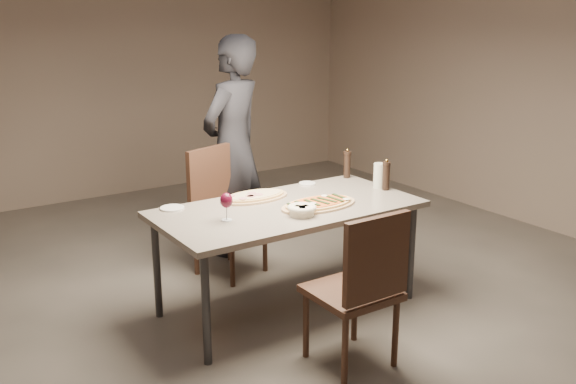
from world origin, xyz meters
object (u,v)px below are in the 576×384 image
ham_pizza (255,196)px  chair_near (362,283)px  carafe (379,176)px  dining_table (288,214)px  diner (233,147)px  chair_far (221,204)px  pepper_mill_left (386,175)px  zucchini_pizza (319,204)px  bread_basket (302,210)px

ham_pizza → chair_near: (-0.00, -1.19, -0.22)m
ham_pizza → carafe: size_ratio=2.76×
ham_pizza → chair_near: size_ratio=0.53×
dining_table → diner: bearing=78.9°
ham_pizza → chair_far: bearing=72.7°
dining_table → pepper_mill_left: 0.85m
zucchini_pizza → bread_basket: bearing=-129.1°
dining_table → carafe: (0.83, 0.01, 0.15)m
zucchini_pizza → ham_pizza: zucchini_pizza is taller
bread_basket → pepper_mill_left: 0.89m
zucchini_pizza → diner: size_ratio=0.31×
carafe → bread_basket: bearing=-164.9°
zucchini_pizza → pepper_mill_left: size_ratio=2.45×
dining_table → chair_near: bearing=-96.2°
dining_table → bread_basket: size_ratio=9.50×
bread_basket → chair_near: chair_near is taller
ham_pizza → chair_far: (0.03, 0.58, -0.21)m
pepper_mill_left → ham_pizza: bearing=159.9°
dining_table → carafe: carafe is taller
pepper_mill_left → dining_table: bearing=175.9°
dining_table → zucchini_pizza: (0.18, -0.12, 0.07)m
diner → zucchini_pizza: bearing=62.6°
pepper_mill_left → chair_near: pepper_mill_left is taller
bread_basket → carafe: (0.87, 0.23, 0.05)m
zucchini_pizza → pepper_mill_left: 0.66m
chair_near → bread_basket: bearing=85.2°
pepper_mill_left → chair_near: 1.30m
chair_far → diner: diner is taller
diner → chair_near: bearing=56.1°
dining_table → zucchini_pizza: 0.22m
bread_basket → pepper_mill_left: size_ratio=0.81×
carafe → chair_near: size_ratio=0.19×
bread_basket → carafe: 0.90m
pepper_mill_left → chair_far: 1.32m
diner → dining_table: bearing=54.0°
zucchini_pizza → carafe: 0.67m
zucchini_pizza → carafe: bearing=35.9°
dining_table → zucchini_pizza: size_ratio=3.14×
chair_near → chair_far: bearing=89.1°
carafe → diner: size_ratio=0.10×
dining_table → carafe: 0.84m
ham_pizza → pepper_mill_left: pepper_mill_left is taller
dining_table → bread_basket: 0.24m
carafe → chair_far: size_ratio=0.19×
pepper_mill_left → diner: 1.38m
dining_table → bread_basket: bread_basket is taller
bread_basket → pepper_mill_left: (0.87, 0.16, 0.07)m
chair_near → diner: (0.33, 2.09, 0.38)m
dining_table → chair_far: chair_far is taller
pepper_mill_left → zucchini_pizza: bearing=-175.1°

